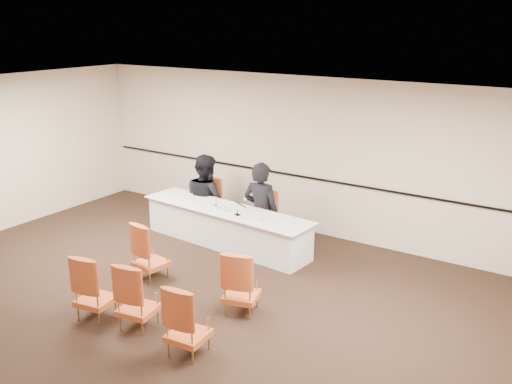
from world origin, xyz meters
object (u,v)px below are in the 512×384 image
Objects in this scene: panelist_main at (261,214)px; water_bottle at (216,202)px; panelist_main_chair at (261,217)px; drinking_glass at (224,208)px; aud_chair_front_right at (241,281)px; panelist_second at (206,202)px; coffee_cup at (256,217)px; microphone at (237,207)px; aud_chair_back_left at (95,286)px; aud_chair_back_right at (188,319)px; panelist_second_chair at (207,203)px; aud_chair_front_left at (151,250)px; panel_table at (226,227)px; aud_chair_back_mid at (138,294)px.

panelist_main reaches higher than water_bottle.
water_bottle is at bearing -133.92° from panelist_main_chair.
water_bottle reaches higher than drinking_glass.
panelist_main is 0.88m from water_bottle.
panelist_main is at bearing 100.13° from aud_chair_front_right.
panelist_second reaches higher than coffee_cup.
microphone reaches higher than aud_chair_back_left.
aud_chair_back_right is (0.05, -1.22, 0.00)m from aud_chair_front_right.
coffee_cup is (1.74, -0.82, 0.27)m from panelist_second.
microphone is 3.00m from aud_chair_back_left.
aud_chair_back_left is 1.00× the size of aud_chair_back_right.
microphone is 0.58m from water_bottle.
water_bottle reaches higher than coffee_cup.
panelist_main is at bearing 117.16° from coffee_cup.
panelist_second_chair is 3.17× the size of microphone.
aud_chair_front_left is at bearing -96.11° from drinking_glass.
water_bottle is 0.22m from drinking_glass.
panelist_main_chair is at bearing 52.64° from panel_table.
drinking_glass reaches higher than panel_table.
panelist_main_chair is 1.37m from panelist_second_chair.
aud_chair_front_left is 1.84m from aud_chair_front_right.
panelist_main reaches higher than aud_chair_back_right.
microphone is 0.32× the size of aud_chair_back_left.
aud_chair_front_right is 1.00× the size of aud_chair_back_right.
coffee_cup is at bearing -8.81° from drinking_glass.
panelist_main is 0.06m from panelist_main_chair.
aud_chair_back_right is at bearing -50.28° from panelist_second_chair.
panelist_main is 19.76× the size of drinking_glass.
aud_chair_back_left is (-0.37, -3.64, 0.00)m from panelist_main_chair.
panelist_main is at bearing 83.24° from aud_chair_front_left.
microphone is at bearing 109.65° from aud_chair_front_right.
aud_chair_front_right is 1.43m from aud_chair_back_mid.
microphone reaches higher than water_bottle.
panelist_second_chair is 1.05m from water_bottle.
microphone is 1.45× the size of water_bottle.
microphone is (-0.06, -0.68, 0.31)m from panelist_main.
panelist_main is at bearing -0.00° from panelist_second_chair.
panelist_second is 14.51× the size of coffee_cup.
panelist_main_chair is at bearing 54.95° from drinking_glass.
panel_table is 25.87× the size of coffee_cup.
panelist_second_chair is at bearing 151.35° from panel_table.
aud_chair_front_left is at bearing -90.72° from panel_table.
aud_chair_back_left is at bearing -104.24° from coffee_cup.
aud_chair_front_right is (1.66, -1.82, -0.27)m from drinking_glass.
panelist_main is 9.59× the size of water_bottle.
aud_chair_front_left is 1.36m from aud_chair_back_left.
panelist_main_chair is 1.00× the size of aud_chair_back_left.
drinking_glass is (0.20, -0.04, -0.05)m from water_bottle.
panelist_second is at bearing 95.42° from aud_chair_back_left.
aud_chair_back_mid is (1.68, -3.61, -0.02)m from panelist_second.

